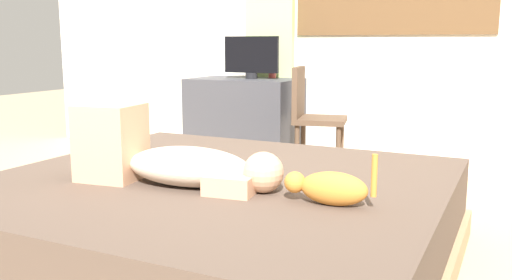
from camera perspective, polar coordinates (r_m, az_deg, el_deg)
ground_plane at (r=2.67m, az=-5.46°, el=-12.78°), size 16.00×16.00×0.00m
bed at (r=2.57m, az=-4.00°, el=-8.61°), size 2.07×1.94×0.43m
person_lying at (r=2.40m, az=-9.23°, el=-1.90°), size 0.94×0.36×0.34m
cat at (r=2.09m, az=7.66°, el=-4.95°), size 0.36×0.13×0.21m
desk at (r=4.65m, az=-1.18°, el=1.89°), size 0.90×0.56×0.74m
tv_monitor at (r=4.57m, az=-0.48°, el=8.70°), size 0.48×0.10×0.35m
cup at (r=4.66m, az=1.71°, el=6.96°), size 0.06×0.06×0.08m
chair_by_desk at (r=4.15m, az=5.79°, el=2.78°), size 0.45×0.45×0.86m
curtain_left at (r=4.81m, az=1.46°, el=11.94°), size 0.44×0.06×2.38m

